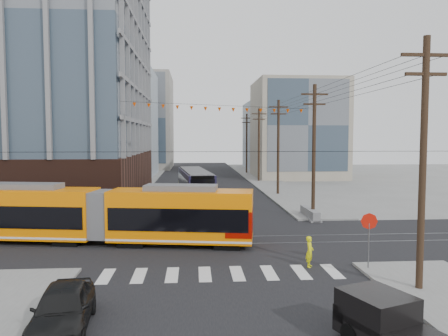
% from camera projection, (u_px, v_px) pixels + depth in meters
% --- Properties ---
extents(ground, '(160.00, 160.00, 0.00)m').
position_uv_depth(ground, '(218.00, 257.00, 24.48)').
color(ground, slate).
extents(bg_bldg_nw_near, '(18.00, 16.00, 18.00)m').
position_uv_depth(bg_bldg_nw_near, '(101.00, 124.00, 74.39)').
color(bg_bldg_nw_near, '#8C99A5').
rests_on(bg_bldg_nw_near, ground).
extents(bg_bldg_ne_near, '(14.00, 14.00, 16.00)m').
position_uv_depth(bg_bldg_ne_near, '(297.00, 129.00, 72.80)').
color(bg_bldg_ne_near, gray).
rests_on(bg_bldg_ne_near, ground).
extents(bg_bldg_nw_far, '(16.00, 18.00, 20.00)m').
position_uv_depth(bg_bldg_nw_far, '(135.00, 122.00, 94.43)').
color(bg_bldg_nw_far, gray).
rests_on(bg_bldg_nw_far, ground).
extents(bg_bldg_ne_far, '(16.00, 16.00, 14.00)m').
position_uv_depth(bg_bldg_ne_far, '(284.00, 136.00, 92.91)').
color(bg_bldg_ne_far, '#8C99A5').
rests_on(bg_bldg_ne_far, ground).
extents(utility_pole_near, '(0.30, 0.30, 11.00)m').
position_uv_depth(utility_pole_near, '(423.00, 166.00, 18.72)').
color(utility_pole_near, black).
rests_on(utility_pole_near, ground).
extents(utility_pole_far, '(0.30, 0.30, 11.00)m').
position_uv_depth(utility_pole_far, '(247.00, 144.00, 80.41)').
color(utility_pole_far, black).
rests_on(utility_pole_far, ground).
extents(streetcar, '(19.07, 5.64, 3.64)m').
position_uv_depth(streetcar, '(103.00, 215.00, 27.54)').
color(streetcar, orange).
rests_on(streetcar, ground).
extents(city_bus, '(3.91, 12.20, 3.40)m').
position_uv_depth(city_bus, '(195.00, 185.00, 45.51)').
color(city_bus, black).
rests_on(city_bus, ground).
extents(pickup_truck, '(3.48, 5.31, 1.70)m').
position_uv_depth(pickup_truck, '(412.00, 336.00, 12.91)').
color(pickup_truck, black).
rests_on(pickup_truck, ground).
extents(black_sedan, '(2.36, 4.87, 1.60)m').
position_uv_depth(black_sedan, '(63.00, 308.00, 15.16)').
color(black_sedan, black).
rests_on(black_sedan, ground).
extents(parked_car_silver, '(3.51, 5.11, 1.59)m').
position_uv_depth(parked_car_silver, '(146.00, 210.00, 35.52)').
color(parked_car_silver, '#B5B5B5').
rests_on(parked_car_silver, ground).
extents(parked_car_white, '(2.15, 5.17, 1.50)m').
position_uv_depth(parked_car_white, '(150.00, 195.00, 44.75)').
color(parked_car_white, '#C2AFB2').
rests_on(parked_car_white, ground).
extents(parked_car_grey, '(3.22, 4.69, 1.19)m').
position_uv_depth(parked_car_grey, '(161.00, 191.00, 49.47)').
color(parked_car_grey, '#555A61').
rests_on(parked_car_grey, ground).
extents(pedestrian, '(0.59, 0.69, 1.61)m').
position_uv_depth(pedestrian, '(310.00, 252.00, 22.61)').
color(pedestrian, '#E9E90C').
rests_on(pedestrian, ground).
extents(stop_sign, '(0.94, 0.94, 2.75)m').
position_uv_depth(stop_sign, '(369.00, 244.00, 21.94)').
color(stop_sign, red).
rests_on(stop_sign, ground).
extents(jersey_barrier, '(0.93, 4.04, 0.81)m').
position_uv_depth(jersey_barrier, '(310.00, 213.00, 36.20)').
color(jersey_barrier, gray).
rests_on(jersey_barrier, ground).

